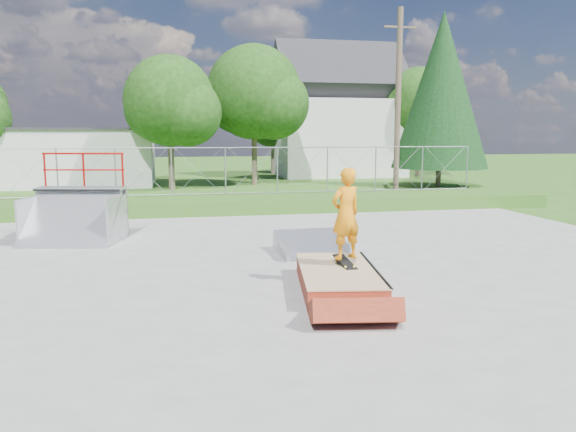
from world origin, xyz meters
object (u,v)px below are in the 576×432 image
object	(u,v)px
grind_box	(338,280)
quarter_pipe	(72,199)
skater	(346,218)
flat_bank_ramp	(311,245)

from	to	relation	value
grind_box	quarter_pipe	size ratio (longest dim) A/B	1.27
grind_box	skater	size ratio (longest dim) A/B	1.75
quarter_pipe	flat_bank_ramp	xyz separation A→B (m)	(5.65, -2.66, -0.91)
quarter_pipe	skater	xyz separation A→B (m)	(5.59, -5.42, 0.14)
flat_bank_ramp	skater	world-z (taller)	skater
grind_box	quarter_pipe	world-z (taller)	quarter_pipe
quarter_pipe	grind_box	bearing A→B (deg)	-34.25
quarter_pipe	flat_bank_ramp	distance (m)	6.31
flat_bank_ramp	quarter_pipe	bearing A→B (deg)	153.77
quarter_pipe	flat_bank_ramp	size ratio (longest dim) A/B	1.43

